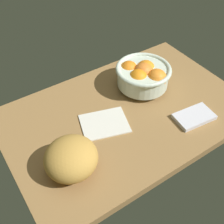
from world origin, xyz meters
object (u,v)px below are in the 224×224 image
(bread_loaf, at_px, (71,158))
(napkin_folded, at_px, (194,117))
(napkin_spare, at_px, (104,123))
(fruit_bowl, at_px, (143,75))

(bread_loaf, relative_size, napkin_folded, 1.18)
(napkin_spare, bearing_deg, napkin_folded, 151.40)
(bread_loaf, bearing_deg, fruit_bowl, -155.61)
(napkin_folded, xyz_separation_m, napkin_spare, (0.27, -0.15, -0.00))
(napkin_spare, bearing_deg, bread_loaf, 29.84)
(napkin_folded, bearing_deg, fruit_bowl, -77.94)
(bread_loaf, bearing_deg, napkin_folded, 173.84)
(fruit_bowl, bearing_deg, bread_loaf, 24.39)
(napkin_folded, height_order, napkin_spare, napkin_folded)
(bread_loaf, distance_m, napkin_folded, 0.44)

